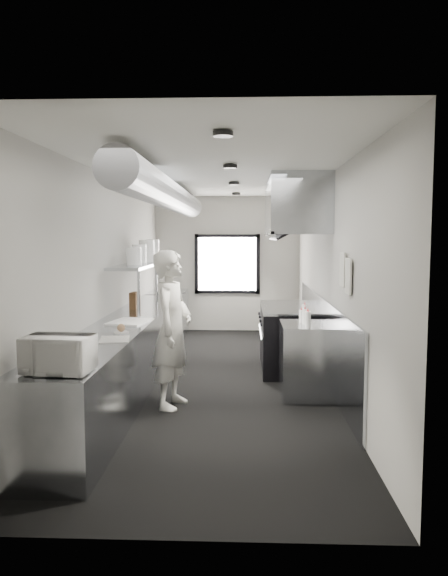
# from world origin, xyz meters

# --- Properties ---
(floor) EXTENTS (3.00, 8.00, 0.01)m
(floor) POSITION_xyz_m (0.00, 0.00, 0.00)
(floor) COLOR black
(floor) RESTS_ON ground
(ceiling) EXTENTS (3.00, 8.00, 0.01)m
(ceiling) POSITION_xyz_m (0.00, 0.00, 2.80)
(ceiling) COLOR silver
(ceiling) RESTS_ON wall_back
(wall_back) EXTENTS (3.00, 0.02, 2.80)m
(wall_back) POSITION_xyz_m (0.00, 4.00, 1.40)
(wall_back) COLOR #B3B0AA
(wall_back) RESTS_ON floor
(wall_front) EXTENTS (3.00, 0.02, 2.80)m
(wall_front) POSITION_xyz_m (0.00, -4.00, 1.40)
(wall_front) COLOR #B3B0AA
(wall_front) RESTS_ON floor
(wall_left) EXTENTS (0.02, 8.00, 2.80)m
(wall_left) POSITION_xyz_m (-1.50, 0.00, 1.40)
(wall_left) COLOR #B3B0AA
(wall_left) RESTS_ON floor
(wall_right) EXTENTS (0.02, 8.00, 2.80)m
(wall_right) POSITION_xyz_m (1.50, 0.00, 1.40)
(wall_right) COLOR #B3B0AA
(wall_right) RESTS_ON floor
(wall_cladding) EXTENTS (0.03, 5.50, 1.10)m
(wall_cladding) POSITION_xyz_m (1.48, 0.30, 0.55)
(wall_cladding) COLOR #9BA2A9
(wall_cladding) RESTS_ON wall_right
(hvac_duct) EXTENTS (0.40, 6.40, 0.40)m
(hvac_duct) POSITION_xyz_m (-0.70, 0.40, 2.55)
(hvac_duct) COLOR gray
(hvac_duct) RESTS_ON ceiling
(service_window) EXTENTS (1.36, 0.05, 1.25)m
(service_window) POSITION_xyz_m (0.00, 3.96, 1.40)
(service_window) COLOR white
(service_window) RESTS_ON wall_back
(exhaust_hood) EXTENTS (0.81, 2.20, 0.88)m
(exhaust_hood) POSITION_xyz_m (1.10, 0.70, 2.39)
(exhaust_hood) COLOR #9BA2A9
(exhaust_hood) RESTS_ON ceiling
(prep_counter) EXTENTS (0.70, 6.00, 0.90)m
(prep_counter) POSITION_xyz_m (-1.15, -0.50, 0.45)
(prep_counter) COLOR #9BA2A9
(prep_counter) RESTS_ON floor
(pass_shelf) EXTENTS (0.45, 3.00, 0.68)m
(pass_shelf) POSITION_xyz_m (-1.19, 1.00, 1.54)
(pass_shelf) COLOR #9BA2A9
(pass_shelf) RESTS_ON prep_counter
(range) EXTENTS (0.88, 1.60, 0.94)m
(range) POSITION_xyz_m (1.04, 0.70, 0.47)
(range) COLOR black
(range) RESTS_ON floor
(bottle_station) EXTENTS (0.65, 0.80, 0.90)m
(bottle_station) POSITION_xyz_m (1.15, -0.70, 0.45)
(bottle_station) COLOR #9BA2A9
(bottle_station) RESTS_ON floor
(far_work_table) EXTENTS (0.70, 1.20, 0.90)m
(far_work_table) POSITION_xyz_m (-1.15, 3.20, 0.45)
(far_work_table) COLOR #9BA2A9
(far_work_table) RESTS_ON floor
(notice_sheet_a) EXTENTS (0.02, 0.28, 0.38)m
(notice_sheet_a) POSITION_xyz_m (1.47, -1.20, 1.60)
(notice_sheet_a) COLOR silver
(notice_sheet_a) RESTS_ON wall_right
(notice_sheet_b) EXTENTS (0.02, 0.28, 0.38)m
(notice_sheet_b) POSITION_xyz_m (1.47, -1.55, 1.55)
(notice_sheet_b) COLOR silver
(notice_sheet_b) RESTS_ON wall_right
(line_cook) EXTENTS (0.56, 0.74, 1.81)m
(line_cook) POSITION_xyz_m (-0.46, -1.18, 0.91)
(line_cook) COLOR silver
(line_cook) RESTS_ON floor
(microwave) EXTENTS (0.51, 0.40, 0.29)m
(microwave) POSITION_xyz_m (-1.09, -3.18, 1.05)
(microwave) COLOR white
(microwave) RESTS_ON prep_counter
(deli_tub_a) EXTENTS (0.18, 0.18, 0.11)m
(deli_tub_a) POSITION_xyz_m (-1.29, -2.84, 0.95)
(deli_tub_a) COLOR #A5AC9E
(deli_tub_a) RESTS_ON prep_counter
(deli_tub_b) EXTENTS (0.14, 0.14, 0.09)m
(deli_tub_b) POSITION_xyz_m (-1.35, -2.35, 0.94)
(deli_tub_b) COLOR #A5AC9E
(deli_tub_b) RESTS_ON prep_counter
(newspaper) EXTENTS (0.36, 0.42, 0.01)m
(newspaper) POSITION_xyz_m (-0.98, -1.82, 0.90)
(newspaper) COLOR silver
(newspaper) RESTS_ON prep_counter
(small_plate) EXTENTS (0.22, 0.22, 0.01)m
(small_plate) POSITION_xyz_m (-1.00, -1.42, 0.91)
(small_plate) COLOR white
(small_plate) RESTS_ON prep_counter
(pastry) EXTENTS (0.09, 0.09, 0.09)m
(pastry) POSITION_xyz_m (-1.00, -1.42, 0.96)
(pastry) COLOR tan
(pastry) RESTS_ON small_plate
(cutting_board) EXTENTS (0.54, 0.65, 0.02)m
(cutting_board) POSITION_xyz_m (-1.06, -0.66, 0.91)
(cutting_board) COLOR white
(cutting_board) RESTS_ON prep_counter
(knife_block) EXTENTS (0.13, 0.24, 0.25)m
(knife_block) POSITION_xyz_m (-1.26, 0.61, 1.02)
(knife_block) COLOR #54351D
(knife_block) RESTS_ON prep_counter
(plate_stack_a) EXTENTS (0.26, 0.26, 0.25)m
(plate_stack_a) POSITION_xyz_m (-1.20, 0.29, 1.69)
(plate_stack_a) COLOR white
(plate_stack_a) RESTS_ON pass_shelf
(plate_stack_b) EXTENTS (0.27, 0.27, 0.28)m
(plate_stack_b) POSITION_xyz_m (-1.23, 0.84, 1.71)
(plate_stack_b) COLOR white
(plate_stack_b) RESTS_ON pass_shelf
(plate_stack_c) EXTENTS (0.26, 0.26, 0.34)m
(plate_stack_c) POSITION_xyz_m (-1.18, 1.22, 1.74)
(plate_stack_c) COLOR white
(plate_stack_c) RESTS_ON pass_shelf
(plate_stack_d) EXTENTS (0.29, 0.29, 0.35)m
(plate_stack_d) POSITION_xyz_m (-1.18, 1.74, 1.75)
(plate_stack_d) COLOR white
(plate_stack_d) RESTS_ON pass_shelf
(squeeze_bottle_a) EXTENTS (0.07, 0.07, 0.19)m
(squeeze_bottle_a) POSITION_xyz_m (1.11, -1.01, 1.00)
(squeeze_bottle_a) COLOR white
(squeeze_bottle_a) RESTS_ON bottle_station
(squeeze_bottle_b) EXTENTS (0.08, 0.08, 0.18)m
(squeeze_bottle_b) POSITION_xyz_m (1.12, -0.87, 0.99)
(squeeze_bottle_b) COLOR white
(squeeze_bottle_b) RESTS_ON bottle_station
(squeeze_bottle_c) EXTENTS (0.08, 0.08, 0.19)m
(squeeze_bottle_c) POSITION_xyz_m (1.11, -0.74, 1.00)
(squeeze_bottle_c) COLOR white
(squeeze_bottle_c) RESTS_ON bottle_station
(squeeze_bottle_d) EXTENTS (0.07, 0.07, 0.16)m
(squeeze_bottle_d) POSITION_xyz_m (1.08, -0.59, 0.98)
(squeeze_bottle_d) COLOR white
(squeeze_bottle_d) RESTS_ON bottle_station
(squeeze_bottle_e) EXTENTS (0.07, 0.07, 0.20)m
(squeeze_bottle_e) POSITION_xyz_m (1.14, -0.39, 1.00)
(squeeze_bottle_e) COLOR white
(squeeze_bottle_e) RESTS_ON bottle_station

